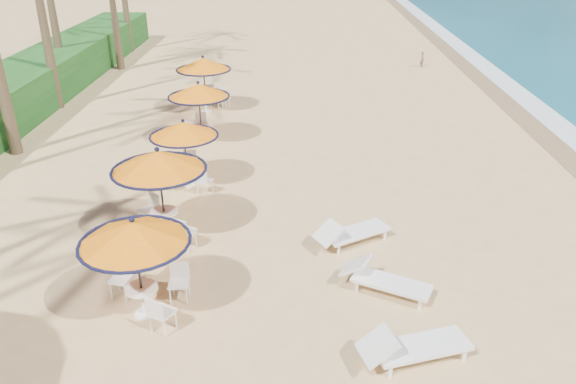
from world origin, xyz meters
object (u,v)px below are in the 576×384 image
object	(u,v)px
station_1	(158,173)
station_3	(198,96)
lounger_mid	(383,279)
lounger_far	(350,232)
station_4	(205,70)
lounger_near	(411,346)
station_0	(137,244)
station_2	(184,138)

from	to	relation	value
station_1	station_3	xyz separation A→B (m)	(-0.13, 7.00, -0.05)
lounger_mid	lounger_far	world-z (taller)	lounger_far
station_4	lounger_far	bearing A→B (deg)	-64.49
lounger_near	station_0	bearing A→B (deg)	148.76
station_3	station_4	size ratio (longest dim) A/B	0.97
station_0	lounger_mid	bearing A→B (deg)	9.72
station_2	lounger_near	xyz separation A→B (m)	(5.64, -7.75, -1.25)
lounger_mid	lounger_far	size ratio (longest dim) A/B	1.00
lounger_far	station_0	bearing A→B (deg)	-178.25
station_1	lounger_far	bearing A→B (deg)	-3.48
station_0	station_1	bearing A→B (deg)	95.65
station_3	lounger_far	xyz separation A→B (m)	(5.02, -7.30, -1.46)
station_0	lounger_far	distance (m)	5.61
station_0	station_3	distance (m)	10.25
station_0	station_3	bearing A→B (deg)	92.49
station_0	lounger_far	bearing A→B (deg)	32.74
station_1	station_4	xyz separation A→B (m)	(-0.46, 10.92, -0.06)
station_3	station_4	distance (m)	3.93
lounger_near	lounger_mid	bearing A→B (deg)	78.98
station_0	station_2	distance (m)	6.40
lounger_mid	station_0	bearing A→B (deg)	-144.47
station_3	lounger_mid	bearing A→B (deg)	-59.16
station_4	lounger_near	world-z (taller)	station_4
lounger_far	station_2	bearing A→B (deg)	113.43
lounger_far	station_3	bearing A→B (deg)	93.51
lounger_near	station_4	bearing A→B (deg)	94.51
station_2	lounger_mid	xyz separation A→B (m)	(5.40, -5.52, -1.27)
station_3	lounger_mid	size ratio (longest dim) A/B	1.12
station_0	lounger_far	world-z (taller)	station_0
lounger_mid	station_2	bearing A→B (deg)	160.22
station_4	station_0	bearing A→B (deg)	-86.85
lounger_mid	station_4	bearing A→B (deg)	139.86
lounger_far	station_1	bearing A→B (deg)	145.53
station_0	station_4	bearing A→B (deg)	93.15
station_0	station_2	bearing A→B (deg)	92.34
station_4	lounger_near	bearing A→B (deg)	-68.32
lounger_near	lounger_mid	world-z (taller)	lounger_near
station_0	lounger_far	size ratio (longest dim) A/B	1.12
station_3	station_2	bearing A→B (deg)	-87.24
station_0	station_4	distance (m)	14.18
station_3	lounger_mid	distance (m)	11.00
station_3	lounger_far	world-z (taller)	station_3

